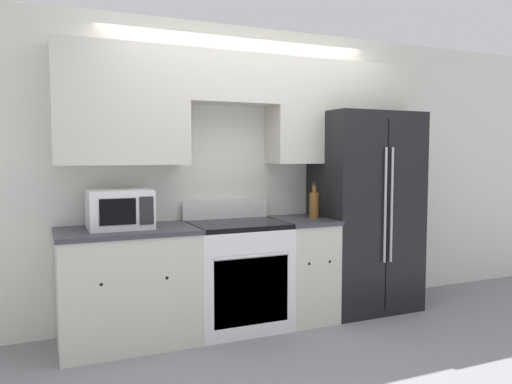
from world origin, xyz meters
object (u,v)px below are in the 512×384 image
object	(u,v)px
refrigerator	(361,211)
bottle	(314,204)
microwave	(120,209)
oven_range	(238,274)

from	to	relation	value
refrigerator	bottle	distance (m)	0.56
refrigerator	bottle	world-z (taller)	refrigerator
refrigerator	microwave	world-z (taller)	refrigerator
oven_range	microwave	bearing A→B (deg)	176.66
refrigerator	microwave	xyz separation A→B (m)	(-2.25, -0.02, 0.12)
oven_range	bottle	size ratio (longest dim) A/B	3.32
oven_range	microwave	world-z (taller)	microwave
microwave	bottle	bearing A→B (deg)	-1.40
oven_range	bottle	xyz separation A→B (m)	(0.75, 0.01, 0.57)
oven_range	refrigerator	xyz separation A→B (m)	(1.30, 0.07, 0.47)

